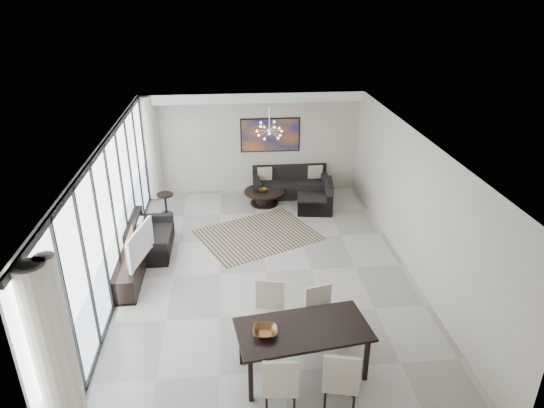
{
  "coord_description": "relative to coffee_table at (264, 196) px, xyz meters",
  "views": [
    {
      "loc": [
        -0.69,
        -8.65,
        5.52
      ],
      "look_at": [
        0.19,
        0.69,
        1.25
      ],
      "focal_mm": 32.0,
      "sensor_mm": 36.0,
      "label": 1
    }
  ],
  "objects": [
    {
      "name": "bowl_dining",
      "position": [
        -0.49,
        -6.44,
        0.65
      ],
      "size": [
        0.38,
        0.38,
        0.09
      ],
      "primitive_type": "imported",
      "rotation": [
        0.0,
        0.0,
        -0.06
      ],
      "color": "brown",
      "rests_on": "dining_table"
    },
    {
      "name": "rug",
      "position": [
        -0.3,
        -1.81,
        -0.21
      ],
      "size": [
        3.22,
        2.93,
        0.01
      ],
      "primitive_type": "cube",
      "rotation": [
        0.0,
        0.0,
        0.43
      ],
      "color": "black",
      "rests_on": "floor"
    },
    {
      "name": "tv_console",
      "position": [
        -3.0,
        -3.59,
        0.04
      ],
      "size": [
        0.46,
        1.63,
        0.51
      ],
      "primitive_type": "cube",
      "color": "black",
      "rests_on": "floor"
    },
    {
      "name": "chandelier",
      "position": [
        0.06,
        -0.96,
        2.13
      ],
      "size": [
        0.66,
        0.66,
        0.71
      ],
      "color": "silver",
      "rests_on": "room_shell"
    },
    {
      "name": "room_shell",
      "position": [
        0.22,
        -3.46,
        1.23
      ],
      "size": [
        6.0,
        9.0,
        2.9
      ],
      "color": "#A8A39B",
      "rests_on": "ground"
    },
    {
      "name": "soffit",
      "position": [
        -0.24,
        0.84,
        2.55
      ],
      "size": [
        5.98,
        0.4,
        0.26
      ],
      "primitive_type": "cube",
      "color": "white",
      "rests_on": "room_shell"
    },
    {
      "name": "sofa_main",
      "position": [
        0.81,
        0.61,
        0.04
      ],
      "size": [
        2.13,
        0.87,
        0.78
      ],
      "color": "black",
      "rests_on": "floor"
    },
    {
      "name": "dining_chair_sw",
      "position": [
        -0.34,
        -7.18,
        0.39
      ],
      "size": [
        0.53,
        0.53,
        1.05
      ],
      "color": "beige",
      "rests_on": "floor"
    },
    {
      "name": "dining_table",
      "position": [
        0.09,
        -6.37,
        0.53
      ],
      "size": [
        2.11,
        1.26,
        0.83
      ],
      "color": "black",
      "rests_on": "floor"
    },
    {
      "name": "dining_chair_nw",
      "position": [
        -0.35,
        -5.49,
        0.39
      ],
      "size": [
        0.56,
        0.56,
        1.05
      ],
      "color": "beige",
      "rests_on": "floor"
    },
    {
      "name": "coffee_table",
      "position": [
        0.0,
        0.0,
        0.0
      ],
      "size": [
        1.1,
        1.1,
        0.38
      ],
      "color": "black",
      "rests_on": "floor"
    },
    {
      "name": "armchair",
      "position": [
        1.35,
        -0.5,
        0.06
      ],
      "size": [
        1.03,
        1.08,
        0.81
      ],
      "color": "black",
      "rests_on": "floor"
    },
    {
      "name": "loveseat",
      "position": [
        -2.78,
        -2.31,
        0.05
      ],
      "size": [
        0.87,
        1.56,
        0.78
      ],
      "color": "black",
      "rests_on": "floor"
    },
    {
      "name": "dining_chair_ne",
      "position": [
        0.49,
        -5.64,
        0.36
      ],
      "size": [
        0.56,
        0.56,
        1.0
      ],
      "color": "beige",
      "rests_on": "floor"
    },
    {
      "name": "dining_chair_se",
      "position": [
        0.48,
        -7.2,
        0.41
      ],
      "size": [
        0.61,
        0.61,
        1.09
      ],
      "color": "beige",
      "rests_on": "floor"
    },
    {
      "name": "painting",
      "position": [
        0.26,
        1.01,
        1.43
      ],
      "size": [
        1.68,
        0.04,
        0.98
      ],
      "primitive_type": "cube",
      "color": "#BA6019",
      "rests_on": "room_shell"
    },
    {
      "name": "television",
      "position": [
        -2.84,
        -3.53,
        0.63
      ],
      "size": [
        0.42,
        1.19,
        0.68
      ],
      "primitive_type": "imported",
      "rotation": [
        0.0,
        0.0,
        1.34
      ],
      "color": "gray",
      "rests_on": "tv_console"
    },
    {
      "name": "side_table",
      "position": [
        -2.61,
        -0.42,
        0.17
      ],
      "size": [
        0.42,
        0.42,
        0.58
      ],
      "color": "black",
      "rests_on": "floor"
    },
    {
      "name": "bowl_coffee",
      "position": [
        -0.03,
        -0.04,
        0.21
      ],
      "size": [
        0.31,
        0.31,
        0.08
      ],
      "primitive_type": "imported",
      "rotation": [
        0.0,
        0.0,
        0.25
      ],
      "color": "brown",
      "rests_on": "coffee_table"
    },
    {
      "name": "window_wall",
      "position": [
        -3.09,
        -3.46,
        1.25
      ],
      "size": [
        0.37,
        8.95,
        2.9
      ],
      "color": "white",
      "rests_on": "floor"
    }
  ]
}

